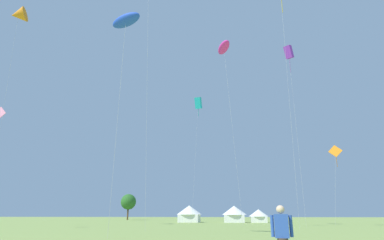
{
  "coord_description": "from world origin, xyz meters",
  "views": [
    {
      "loc": [
        5.77,
        -4.62,
        1.49
      ],
      "look_at": [
        0.0,
        32.0,
        12.86
      ],
      "focal_mm": 28.91,
      "sensor_mm": 36.0,
      "label": 1
    }
  ],
  "objects": [
    {
      "name": "festival_tent_center",
      "position": [
        -4.88,
        59.44,
        1.81
      ],
      "size": [
        5.03,
        5.03,
        3.27
      ],
      "color": "white",
      "rests_on": "ground"
    },
    {
      "name": "kite_purple_box",
      "position": [
        13.71,
        38.56,
        24.84
      ],
      "size": [
        1.63,
        1.95,
        25.95
      ],
      "color": "purple",
      "rests_on": "ground"
    },
    {
      "name": "kite_orange_diamond",
      "position": [
        19.46,
        42.31,
        10.13
      ],
      "size": [
        2.55,
        1.32,
        11.26
      ],
      "color": "orange",
      "rests_on": "ground"
    },
    {
      "name": "kite_magenta_parafoil",
      "position": [
        4.0,
        38.57,
        26.55
      ],
      "size": [
        3.2,
        4.7,
        27.21
      ],
      "color": "#E02DA3",
      "rests_on": "ground"
    },
    {
      "name": "kite_blue_parafoil",
      "position": [
        -3.42,
        17.1,
        17.46
      ],
      "size": [
        3.31,
        2.39,
        18.07
      ],
      "color": "blue",
      "rests_on": "ground"
    },
    {
      "name": "tree_distant_left",
      "position": [
        -27.25,
        84.98,
        5.05
      ],
      "size": [
        4.44,
        4.44,
        7.3
      ],
      "color": "brown",
      "rests_on": "ground"
    },
    {
      "name": "kite_cyan_box",
      "position": [
        -2.74,
        58.25,
        24.8
      ],
      "size": [
        1.89,
        3.11,
        26.2
      ],
      "color": "#1EB7CC",
      "rests_on": "ground"
    },
    {
      "name": "festival_tent_right",
      "position": [
        4.13,
        59.44,
        1.75
      ],
      "size": [
        4.86,
        4.86,
        3.16
      ],
      "color": "white",
      "rests_on": "ground"
    },
    {
      "name": "kite_orange_delta",
      "position": [
        -27.25,
        31.69,
        31.15
      ],
      "size": [
        3.4,
        3.05,
        32.56
      ],
      "color": "orange",
      "rests_on": "ground"
    },
    {
      "name": "person_spectator",
      "position": [
        6.77,
        4.28,
        0.85
      ],
      "size": [
        0.57,
        0.28,
        1.73
      ],
      "color": "#473828",
      "rests_on": "ground"
    },
    {
      "name": "festival_tent_left",
      "position": [
        8.8,
        59.44,
        1.37
      ],
      "size": [
        3.81,
        3.81,
        2.48
      ],
      "color": "white",
      "rests_on": "ground"
    }
  ]
}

